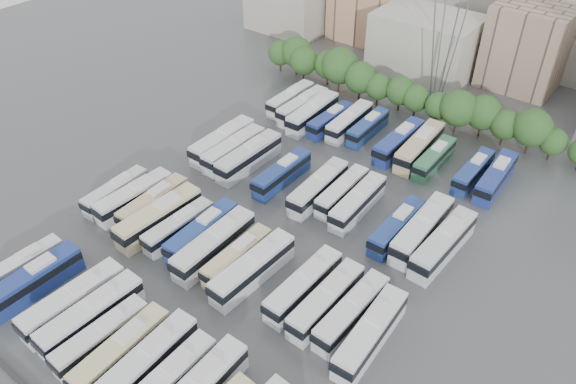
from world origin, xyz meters
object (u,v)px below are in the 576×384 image
Objects in this scene: bus_r2_s13 at (443,244)px; bus_r1_s5 at (202,232)px; bus_r1_s10 at (304,285)px; bus_r3_s10 at (434,158)px; bus_r3_s4 at (330,120)px; bus_r1_s2 at (154,203)px; bus_r3_s12 at (473,171)px; bus_r2_s11 at (397,227)px; bus_r3_s1 at (291,99)px; bus_r1_s1 at (134,197)px; bus_r3_s8 at (399,141)px; bus_r2_s3 at (249,157)px; electricity_pylon at (452,3)px; bus_r2_s8 at (342,191)px; bus_r1_s8 at (253,268)px; bus_r3_s3 at (313,113)px; bus_r1_s11 at (326,300)px; bus_r0_s7 at (122,351)px; bus_r3_s2 at (303,106)px; bus_r0_s6 at (101,337)px; bus_r1_s0 at (116,192)px; bus_r1_s7 at (237,257)px; bus_r0_s9 at (168,381)px; bus_r1_s4 at (179,226)px; bus_r3_s13 at (496,177)px; bus_r2_s1 at (223,141)px; bus_r2_s7 at (318,187)px; bus_r2_s2 at (234,149)px; bus_r0_s5 at (91,315)px; bus_r0_s8 at (147,362)px; bus_r3_s5 at (349,121)px; bus_r3_s6 at (368,127)px; bus_r2_s12 at (422,229)px; bus_r2_s9 at (358,202)px; bus_r3_s9 at (419,146)px; bus_r0_s1 at (22,267)px; bus_r1_s6 at (214,245)px; bus_r0_s4 at (73,301)px.

bus_r1_s5 is at bearing -144.54° from bus_r2_s13.
bus_r3_s10 is at bearing 90.82° from bus_r1_s10.
bus_r3_s4 is at bearing -179.88° from bus_r3_s10.
bus_r1_s2 is 48.28m from bus_r3_s12.
bus_r2_s11 reaches higher than bus_r3_s1.
bus_r2_s13 is at bearing 27.27° from bus_r1_s1.
bus_r3_s8 reaches higher than bus_r3_s4.
bus_r2_s3 reaches higher than bus_r3_s8.
electricity_pylon is 40.58m from bus_r2_s8.
bus_r3_s3 is at bearing 117.10° from bus_r1_s8.
bus_r1_s10 is 3.49m from bus_r1_s11.
bus_r3_s2 is at bearing 104.83° from bus_r0_s7.
bus_r0_s6 is at bearing 179.92° from bus_r0_s7.
bus_r1_s0 is 0.89× the size of bus_r1_s5.
bus_r2_s11 reaches higher than bus_r2_s8.
bus_r3_s4 is (3.44, 17.81, -0.33)m from bus_r2_s3.
bus_r1_s7 is at bearing -172.56° from bus_r1_s10.
bus_r2_s11 is at bearing 67.62° from bus_r0_s7.
bus_r0_s9 reaches higher than bus_r3_s4.
bus_r2_s3 is 1.15× the size of bus_r2_s8.
bus_r3_s1 is at bearing 172.59° from bus_r3_s4.
bus_r3_s13 is at bearing 53.44° from bus_r1_s4.
bus_r2_s13 is (39.63, 17.96, 0.17)m from bus_r1_s1.
bus_r2_s1 is 19.66m from bus_r2_s7.
bus_r2_s2 is (-16.64, 36.25, 0.06)m from bus_r0_s7.
bus_r1_s7 is (6.74, -0.55, -0.16)m from bus_r1_s5.
bus_r1_s8 is 24.61m from bus_r2_s3.
bus_r2_s13 reaches higher than bus_r3_s12.
bus_r1_s4 reaches higher than bus_r3_s10.
bus_r0_s5 is 40.02m from bus_r2_s11.
bus_r3_s13 is at bearing 45.77° from bus_r1_s1.
bus_r0_s8 reaches higher than bus_r3_s13.
bus_r2_s11 is 0.92× the size of bus_r3_s8.
bus_r0_s5 is at bearing -110.52° from bus_r1_s7.
bus_r2_s11 is (10.10, 35.06, -0.18)m from bus_r0_s8.
bus_r3_s3 is at bearing -177.65° from bus_r3_s12.
bus_r0_s8 is 1.07× the size of bus_r3_s5.
bus_r1_s8 is (9.68, 16.78, 0.01)m from bus_r0_s5.
bus_r2_s1 is at bearing 152.44° from bus_r1_s11.
bus_r3_s8 is (6.65, -1.21, 0.28)m from bus_r3_s6.
bus_r2_s12 is (3.15, 17.95, 0.19)m from bus_r1_s11.
bus_r0_s7 reaches higher than bus_r2_s8.
bus_r0_s9 is 0.99× the size of bus_r2_s9.
bus_r2_s2 is at bearing 112.73° from bus_r0_s7.
bus_r0_s8 is 1.15× the size of bus_r1_s7.
bus_r3_s9 is (-3.04, 35.73, 0.17)m from bus_r1_s10.
bus_r1_s6 is at bearing 48.88° from bus_r0_s1.
bus_r3_s4 is at bearing 92.37° from bus_r0_s4.
bus_r0_s4 is at bearing -121.09° from bus_r3_s13.
bus_r3_s9 is at bearing 67.94° from bus_r1_s4.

